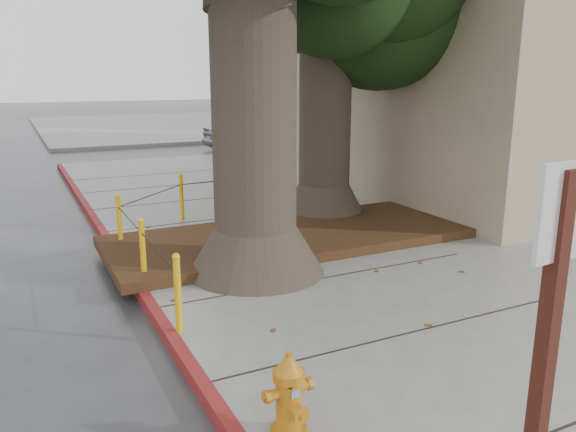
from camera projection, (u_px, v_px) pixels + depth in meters
name	position (u px, v px, depth m)	size (l,w,h in m)	color
ground	(377.00, 353.00, 6.25)	(140.00, 140.00, 0.00)	#28282B
sidewalk_main	(556.00, 230.00, 10.99)	(16.00, 26.00, 0.15)	slate
sidewalk_far	(176.00, 125.00, 34.89)	(16.00, 20.00, 0.15)	slate
curb_red	(146.00, 300.00, 7.54)	(0.14, 26.00, 0.16)	maroon
planter_bed	(292.00, 237.00, 9.97)	(6.40, 2.60, 0.16)	black
building_corner	(494.00, 7.00, 16.74)	(12.00, 13.00, 10.00)	tan
building_side_white	(349.00, 52.00, 34.66)	(10.00, 10.00, 9.00)	silver
building_side_grey	(374.00, 35.00, 42.10)	(12.00, 14.00, 12.00)	slate
bollard_ring	(186.00, 218.00, 9.52)	(3.79, 5.39, 0.95)	yellow
fire_hydrant	(289.00, 395.00, 4.50)	(0.39, 0.35, 0.73)	orange
car_silver	(249.00, 133.00, 23.84)	(1.56, 3.87, 1.32)	#A6A6AB
car_red	(320.00, 127.00, 27.77)	(1.21, 3.46, 1.14)	maroon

